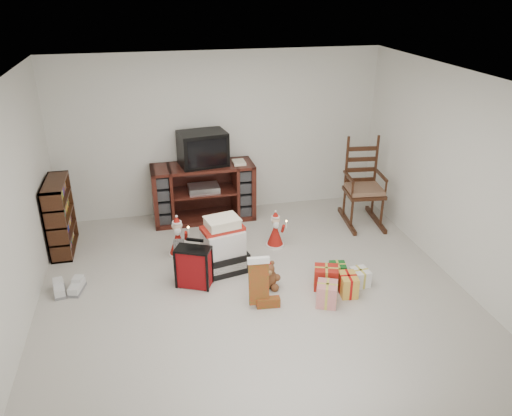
% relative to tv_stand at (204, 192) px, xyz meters
% --- Properties ---
extents(room, '(5.01, 5.01, 2.51)m').
position_rel_tv_stand_xyz_m(room, '(0.32, -2.19, 0.81)').
color(room, beige).
rests_on(room, ground).
extents(tv_stand, '(1.55, 0.57, 0.88)m').
position_rel_tv_stand_xyz_m(tv_stand, '(0.00, 0.00, 0.00)').
color(tv_stand, '#451B13').
rests_on(tv_stand, floor).
extents(bookshelf, '(0.27, 0.82, 1.00)m').
position_rel_tv_stand_xyz_m(bookshelf, '(-2.02, -0.54, 0.04)').
color(bookshelf, '#3E2011').
rests_on(bookshelf, floor).
extents(rocking_chair, '(0.64, 0.95, 1.36)m').
position_rel_tv_stand_xyz_m(rocking_chair, '(2.35, -0.59, 0.02)').
color(rocking_chair, '#3E2011').
rests_on(rocking_chair, floor).
extents(gift_pile, '(0.65, 0.53, 0.73)m').
position_rel_tv_stand_xyz_m(gift_pile, '(0.05, -1.58, -0.12)').
color(gift_pile, black).
rests_on(gift_pile, floor).
extents(red_suitcase, '(0.45, 0.35, 0.60)m').
position_rel_tv_stand_xyz_m(red_suitcase, '(-0.36, -1.86, -0.18)').
color(red_suitcase, maroon).
rests_on(red_suitcase, floor).
extents(stocking, '(0.30, 0.15, 0.62)m').
position_rel_tv_stand_xyz_m(stocking, '(0.32, -2.42, -0.13)').
color(stocking, '#0B671A').
rests_on(stocking, floor).
extents(teddy_bear, '(0.24, 0.21, 0.36)m').
position_rel_tv_stand_xyz_m(teddy_bear, '(0.50, -2.09, -0.28)').
color(teddy_bear, brown).
rests_on(teddy_bear, floor).
extents(santa_figurine, '(0.26, 0.25, 0.54)m').
position_rel_tv_stand_xyz_m(santa_figurine, '(0.85, -1.10, -0.24)').
color(santa_figurine, maroon).
rests_on(santa_figurine, floor).
extents(mrs_claus_figurine, '(0.28, 0.27, 0.58)m').
position_rel_tv_stand_xyz_m(mrs_claus_figurine, '(-0.48, -1.06, -0.22)').
color(mrs_claus_figurine, maroon).
rests_on(mrs_claus_figurine, floor).
extents(sneaker_pair, '(0.39, 0.33, 0.11)m').
position_rel_tv_stand_xyz_m(sneaker_pair, '(-1.85, -1.68, -0.39)').
color(sneaker_pair, silver).
rests_on(sneaker_pair, floor).
extents(gift_cluster, '(0.73, 0.82, 0.25)m').
position_rel_tv_stand_xyz_m(gift_cluster, '(1.36, -2.32, -0.32)').
color(gift_cluster, '#A51C12').
rests_on(gift_cluster, floor).
extents(crt_television, '(0.75, 0.60, 0.50)m').
position_rel_tv_stand_xyz_m(crt_television, '(0.02, 0.03, 0.69)').
color(crt_television, black).
rests_on(crt_television, tv_stand).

